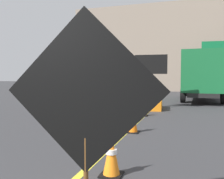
{
  "coord_description": "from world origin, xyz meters",
  "views": [
    {
      "loc": [
        1.69,
        0.25,
        1.67
      ],
      "look_at": [
        0.29,
        4.71,
        1.4
      ],
      "focal_mm": 38.61,
      "sensor_mm": 36.0,
      "label": 1
    }
  ],
  "objects_px": {
    "pickup_car": "(107,94)",
    "highway_guide_sign": "(224,56)",
    "roadwork_sign": "(85,95)",
    "traffic_cone_far_lane": "(143,109)",
    "box_truck": "(203,75)",
    "traffic_cone_near_sign": "(111,155)",
    "traffic_cone_mid_lane": "(133,120)",
    "arrow_board_trailer": "(151,99)"
  },
  "relations": [
    {
      "from": "pickup_car",
      "to": "highway_guide_sign",
      "type": "height_order",
      "value": "highway_guide_sign"
    },
    {
      "from": "roadwork_sign",
      "to": "highway_guide_sign",
      "type": "bearing_deg",
      "value": 79.41
    },
    {
      "from": "highway_guide_sign",
      "to": "traffic_cone_far_lane",
      "type": "distance_m",
      "value": 15.23
    },
    {
      "from": "roadwork_sign",
      "to": "box_truck",
      "type": "height_order",
      "value": "box_truck"
    },
    {
      "from": "box_truck",
      "to": "traffic_cone_near_sign",
      "type": "distance_m",
      "value": 14.04
    },
    {
      "from": "pickup_car",
      "to": "traffic_cone_mid_lane",
      "type": "distance_m",
      "value": 5.79
    },
    {
      "from": "roadwork_sign",
      "to": "traffic_cone_near_sign",
      "type": "height_order",
      "value": "roadwork_sign"
    },
    {
      "from": "box_truck",
      "to": "traffic_cone_mid_lane",
      "type": "height_order",
      "value": "box_truck"
    },
    {
      "from": "traffic_cone_far_lane",
      "to": "arrow_board_trailer",
      "type": "bearing_deg",
      "value": 90.67
    },
    {
      "from": "pickup_car",
      "to": "traffic_cone_mid_lane",
      "type": "height_order",
      "value": "pickup_car"
    },
    {
      "from": "traffic_cone_near_sign",
      "to": "pickup_car",
      "type": "bearing_deg",
      "value": 109.04
    },
    {
      "from": "arrow_board_trailer",
      "to": "traffic_cone_far_lane",
      "type": "bearing_deg",
      "value": -89.33
    },
    {
      "from": "box_truck",
      "to": "highway_guide_sign",
      "type": "height_order",
      "value": "highway_guide_sign"
    },
    {
      "from": "box_truck",
      "to": "traffic_cone_near_sign",
      "type": "height_order",
      "value": "box_truck"
    },
    {
      "from": "traffic_cone_near_sign",
      "to": "traffic_cone_mid_lane",
      "type": "relative_size",
      "value": 0.94
    },
    {
      "from": "box_truck",
      "to": "highway_guide_sign",
      "type": "bearing_deg",
      "value": 71.57
    },
    {
      "from": "box_truck",
      "to": "traffic_cone_far_lane",
      "type": "distance_m",
      "value": 8.33
    },
    {
      "from": "roadwork_sign",
      "to": "pickup_car",
      "type": "height_order",
      "value": "roadwork_sign"
    },
    {
      "from": "pickup_car",
      "to": "traffic_cone_near_sign",
      "type": "distance_m",
      "value": 8.78
    },
    {
      "from": "highway_guide_sign",
      "to": "traffic_cone_mid_lane",
      "type": "height_order",
      "value": "highway_guide_sign"
    },
    {
      "from": "arrow_board_trailer",
      "to": "pickup_car",
      "type": "relative_size",
      "value": 0.56
    },
    {
      "from": "pickup_car",
      "to": "traffic_cone_far_lane",
      "type": "relative_size",
      "value": 7.92
    },
    {
      "from": "traffic_cone_near_sign",
      "to": "highway_guide_sign",
      "type": "bearing_deg",
      "value": 77.98
    },
    {
      "from": "arrow_board_trailer",
      "to": "traffic_cone_mid_lane",
      "type": "relative_size",
      "value": 3.53
    },
    {
      "from": "roadwork_sign",
      "to": "pickup_car",
      "type": "xyz_separation_m",
      "value": [
        -3.09,
        9.87,
        -0.77
      ]
    },
    {
      "from": "pickup_car",
      "to": "highway_guide_sign",
      "type": "xyz_separation_m",
      "value": [
        7.15,
        11.86,
        2.72
      ]
    },
    {
      "from": "arrow_board_trailer",
      "to": "highway_guide_sign",
      "type": "height_order",
      "value": "highway_guide_sign"
    },
    {
      "from": "arrow_board_trailer",
      "to": "traffic_cone_near_sign",
      "type": "relative_size",
      "value": 3.75
    },
    {
      "from": "pickup_car",
      "to": "roadwork_sign",
      "type": "bearing_deg",
      "value": -72.61
    },
    {
      "from": "highway_guide_sign",
      "to": "traffic_cone_near_sign",
      "type": "distance_m",
      "value": 20.84
    },
    {
      "from": "pickup_car",
      "to": "traffic_cone_far_lane",
      "type": "height_order",
      "value": "pickup_car"
    },
    {
      "from": "pickup_car",
      "to": "traffic_cone_near_sign",
      "type": "bearing_deg",
      "value": -70.96
    },
    {
      "from": "traffic_cone_near_sign",
      "to": "traffic_cone_far_lane",
      "type": "bearing_deg",
      "value": 95.03
    },
    {
      "from": "roadwork_sign",
      "to": "pickup_car",
      "type": "bearing_deg",
      "value": 107.39
    },
    {
      "from": "box_truck",
      "to": "traffic_cone_mid_lane",
      "type": "xyz_separation_m",
      "value": [
        -2.5,
        -10.71,
        -1.35
      ]
    },
    {
      "from": "traffic_cone_near_sign",
      "to": "traffic_cone_mid_lane",
      "type": "bearing_deg",
      "value": 95.95
    },
    {
      "from": "traffic_cone_mid_lane",
      "to": "traffic_cone_far_lane",
      "type": "distance_m",
      "value": 2.96
    },
    {
      "from": "roadwork_sign",
      "to": "traffic_cone_far_lane",
      "type": "height_order",
      "value": "roadwork_sign"
    },
    {
      "from": "box_truck",
      "to": "traffic_cone_far_lane",
      "type": "xyz_separation_m",
      "value": [
        -2.71,
        -7.75,
        -1.43
      ]
    },
    {
      "from": "pickup_car",
      "to": "arrow_board_trailer",
      "type": "bearing_deg",
      "value": -0.29
    },
    {
      "from": "traffic_cone_mid_lane",
      "to": "traffic_cone_far_lane",
      "type": "height_order",
      "value": "traffic_cone_mid_lane"
    },
    {
      "from": "traffic_cone_far_lane",
      "to": "roadwork_sign",
      "type": "bearing_deg",
      "value": -84.31
    }
  ]
}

